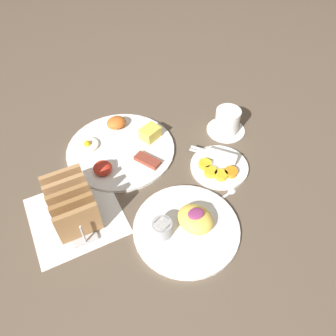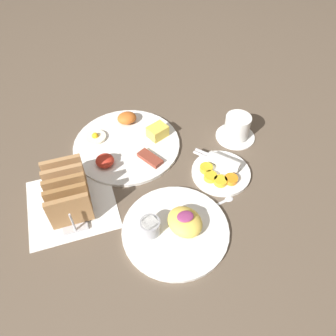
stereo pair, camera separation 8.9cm
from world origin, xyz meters
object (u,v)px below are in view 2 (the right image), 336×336
at_px(plate_breakfast, 127,143).
at_px(toast_rack, 67,192).
at_px(plate_condiments, 221,171).
at_px(plate_foreground, 176,227).
at_px(coffee_cup, 237,128).

relative_size(plate_breakfast, toast_rack, 1.77).
bearing_deg(plate_condiments, plate_foreground, -143.57).
height_order(plate_breakfast, plate_foreground, plate_foreground).
bearing_deg(toast_rack, plate_foreground, -34.47).
distance_m(toast_rack, coffee_cup, 0.52).
distance_m(plate_condiments, plate_foreground, 0.22).
bearing_deg(toast_rack, coffee_cup, 10.92).
distance_m(plate_foreground, toast_rack, 0.28).
distance_m(plate_breakfast, toast_rack, 0.26).
xyz_separation_m(plate_condiments, plate_foreground, (-0.18, -0.13, 0.00)).
xyz_separation_m(plate_breakfast, plate_condiments, (0.22, -0.19, 0.00)).
bearing_deg(plate_breakfast, toast_rack, -138.17).
relative_size(toast_rack, coffee_cup, 1.50).
bearing_deg(plate_condiments, plate_breakfast, 138.74).
xyz_separation_m(plate_breakfast, coffee_cup, (0.33, -0.07, 0.03)).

